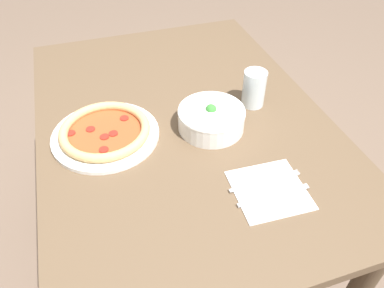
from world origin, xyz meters
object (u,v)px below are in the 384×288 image
Objects in this scene: bowl at (211,118)px; knife at (271,196)px; glass at (254,88)px; pizza at (105,132)px; fork at (264,182)px.

knife is (0.30, 0.04, -0.03)m from bowl.
glass is (-0.37, 0.12, 0.05)m from knife.
pizza is at bearing -87.98° from glass.
pizza is at bearing 138.11° from fork.
glass is (-0.02, 0.47, 0.04)m from pizza.
pizza is 1.57× the size of bowl.
bowl is at bearing 100.30° from fork.
fork is (0.30, 0.35, -0.01)m from pizza.
pizza is 0.46m from fork.
knife is at bearing 8.54° from bowl.
bowl is 0.18m from glass.
bowl reaches higher than pizza.
knife is at bearing -18.30° from glass.
fork is (0.25, 0.05, -0.03)m from bowl.
glass reaches higher than fork.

